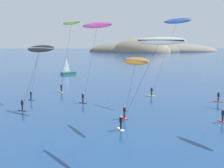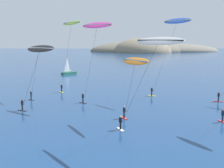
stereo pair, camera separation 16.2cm
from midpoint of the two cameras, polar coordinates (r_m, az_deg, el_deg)
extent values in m
ellipsoid|color=#6B6656|center=(242.97, 5.54, 6.61)|extent=(85.29, 54.77, 17.76)
ellipsoid|color=slate|center=(247.90, 11.43, 6.52)|extent=(83.56, 40.90, 13.56)
ellipsoid|color=#7A705B|center=(228.55, 5.93, 6.44)|extent=(47.34, 49.55, 22.71)
cube|color=#23664C|center=(86.10, -8.90, 2.20)|extent=(4.42, 4.35, 0.70)
cone|color=#23664C|center=(87.52, -7.62, 2.34)|extent=(2.01, 1.98, 0.67)
cylinder|color=#B2B2B7|center=(85.98, -8.78, 4.10)|extent=(0.12, 0.12, 5.00)
pyramid|color=white|center=(85.48, -9.27, 3.94)|extent=(1.35, 1.31, 4.25)
cylinder|color=#A5A5AD|center=(85.69, -9.23, 2.56)|extent=(1.35, 1.31, 0.08)
cube|color=silver|center=(33.56, 1.66, -9.22)|extent=(0.92, 1.54, 0.08)
cylinder|color=black|center=(33.42, 1.67, -8.50)|extent=(0.22, 0.22, 0.80)
cube|color=black|center=(33.21, 1.67, -7.35)|extent=(0.37, 0.39, 0.60)
sphere|color=beige|center=(33.10, 1.68, -6.65)|extent=(0.22, 0.22, 0.22)
cylinder|color=black|center=(32.99, 2.06, -7.69)|extent=(0.46, 0.37, 0.04)
ellipsoid|color=white|center=(27.67, 9.45, 8.62)|extent=(4.65, 5.60, 0.92)
cylinder|color=black|center=(27.67, 9.45, 8.73)|extent=(3.68, 4.76, 0.16)
cylinder|color=#333338|center=(29.97, 5.43, -0.35)|extent=(3.30, 4.32, 9.27)
cube|color=red|center=(51.42, 20.66, -3.31)|extent=(1.53, 1.00, 0.08)
cylinder|color=black|center=(51.33, 20.69, -2.83)|extent=(0.22, 0.22, 0.80)
cube|color=black|center=(51.19, 20.73, -2.07)|extent=(0.39, 0.37, 0.60)
sphere|color=#9E7051|center=(51.12, 20.76, -1.60)|extent=(0.22, 0.22, 0.22)
cylinder|color=black|center=(51.12, 21.10, -2.24)|extent=(0.37, 0.46, 0.04)
cube|color=#2D2D33|center=(47.29, -6.02, -3.82)|extent=(1.40, 1.28, 0.08)
cylinder|color=black|center=(47.19, -6.03, -3.30)|extent=(0.22, 0.22, 0.80)
cube|color=black|center=(47.05, -6.04, -2.47)|extent=(0.39, 0.36, 0.60)
sphere|color=#9E7051|center=(46.97, -6.05, -1.96)|extent=(0.22, 0.22, 0.22)
cylinder|color=black|center=(46.85, -5.71, -2.66)|extent=(0.35, 0.47, 0.04)
ellipsoid|color=#D62D9E|center=(44.16, -3.13, 11.86)|extent=(5.54, 4.52, 1.09)
cylinder|color=#28D160|center=(44.16, -3.13, 11.93)|extent=(4.54, 3.26, 0.16)
cylinder|color=#333338|center=(45.13, -4.47, 4.32)|extent=(2.32, 1.64, 11.56)
cube|color=yellow|center=(57.21, -10.33, -1.65)|extent=(1.15, 1.48, 0.08)
cylinder|color=black|center=(57.13, -10.34, -1.21)|extent=(0.22, 0.22, 0.80)
cube|color=black|center=(57.01, -10.36, -0.52)|extent=(0.36, 0.39, 0.60)
sphere|color=#9E7051|center=(56.95, -10.37, -0.11)|extent=(0.22, 0.22, 0.22)
cylinder|color=black|center=(56.73, -10.20, -0.69)|extent=(0.46, 0.36, 0.04)
ellipsoid|color=#8CD12D|center=(52.17, -8.36, 12.19)|extent=(4.60, 5.62, 0.94)
cylinder|color=#722DD1|center=(52.18, -8.36, 12.25)|extent=(3.62, 4.78, 0.16)
cylinder|color=#333338|center=(54.10, -9.33, 5.43)|extent=(2.62, 3.50, 12.31)
cube|color=red|center=(39.25, 21.41, -7.12)|extent=(0.80, 1.55, 0.08)
cylinder|color=#192338|center=(39.14, 21.45, -6.50)|extent=(0.22, 0.22, 0.80)
cube|color=#192338|center=(38.96, 21.51, -5.51)|extent=(0.35, 0.39, 0.60)
sphere|color=#9E7051|center=(38.86, 21.55, -4.91)|extent=(0.22, 0.22, 0.22)
cube|color=red|center=(38.18, 2.38, -6.93)|extent=(0.95, 1.54, 0.08)
cylinder|color=black|center=(38.06, 2.39, -6.30)|extent=(0.22, 0.22, 0.80)
cube|color=black|center=(37.88, 2.39, -5.28)|extent=(0.34, 0.39, 0.60)
sphere|color=tan|center=(37.78, 2.40, -4.66)|extent=(0.22, 0.22, 0.22)
cylinder|color=black|center=(37.62, 2.67, -5.57)|extent=(0.50, 0.30, 0.04)
ellipsoid|color=orange|center=(34.63, 4.68, 4.67)|extent=(3.75, 5.43, 0.96)
cylinder|color=#0F7FE5|center=(34.62, 4.68, 4.76)|extent=(2.60, 4.64, 0.16)
cylinder|color=#333338|center=(35.98, 3.63, -0.74)|extent=(1.08, 1.98, 6.77)
cube|color=yellow|center=(53.30, 7.94, -2.38)|extent=(1.49, 1.13, 0.08)
cylinder|color=black|center=(53.22, 7.95, -1.91)|extent=(0.22, 0.22, 0.80)
cube|color=black|center=(53.09, 7.96, -1.17)|extent=(0.38, 0.39, 0.60)
sphere|color=#9E7051|center=(53.01, 7.97, -0.73)|extent=(0.22, 0.22, 0.22)
cylinder|color=black|center=(52.89, 8.25, -1.35)|extent=(0.44, 0.40, 0.04)
ellipsoid|color=blue|center=(49.21, 13.00, 12.39)|extent=(4.62, 4.96, 1.11)
cylinder|color=gold|center=(49.21, 13.00, 12.45)|extent=(3.54, 3.95, 0.16)
cylinder|color=#333338|center=(50.65, 10.51, 5.22)|extent=(3.22, 3.61, 12.44)
cube|color=#2D2D33|center=(44.14, -17.83, -5.16)|extent=(1.53, 0.98, 0.08)
cylinder|color=black|center=(44.04, -17.86, -4.60)|extent=(0.22, 0.22, 0.80)
cube|color=black|center=(43.88, -17.90, -3.71)|extent=(0.39, 0.36, 0.60)
sphere|color=#9E7051|center=(43.80, -17.93, -3.18)|extent=(0.22, 0.22, 0.22)
cylinder|color=black|center=(43.63, -17.63, -3.93)|extent=(0.36, 0.46, 0.04)
ellipsoid|color=black|center=(39.16, -14.45, 6.98)|extent=(5.06, 4.32, 1.06)
cylinder|color=white|center=(39.16, -14.45, 7.05)|extent=(4.07, 3.12, 0.16)
cylinder|color=#333338|center=(41.20, -16.12, 1.16)|extent=(3.49, 2.64, 8.18)
cube|color=#2D2D33|center=(51.27, -16.20, -3.12)|extent=(1.29, 1.39, 0.08)
cylinder|color=#192338|center=(51.18, -16.22, -2.64)|extent=(0.22, 0.22, 0.80)
cube|color=#192338|center=(51.05, -16.26, -1.87)|extent=(0.36, 0.39, 0.60)
sphere|color=#9E7051|center=(50.97, -16.28, -1.40)|extent=(0.22, 0.22, 0.22)
cylinder|color=black|center=(50.75, -16.11, -2.06)|extent=(0.47, 0.36, 0.04)
ellipsoid|color=#23B2C6|center=(46.22, -14.83, 6.76)|extent=(4.27, 5.31, 0.77)
cylinder|color=#DB4C38|center=(46.22, -14.83, 6.82)|extent=(3.34, 4.53, 0.16)
cylinder|color=#333338|center=(48.35, -15.50, 2.08)|extent=(2.33, 3.19, 7.78)
camera|label=1|loc=(0.08, -90.11, -0.02)|focal=45.00mm
camera|label=2|loc=(0.08, 89.89, 0.02)|focal=45.00mm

